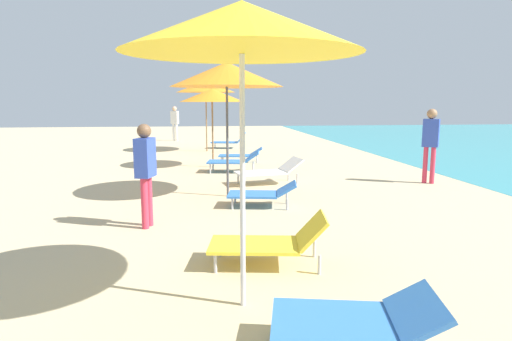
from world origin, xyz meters
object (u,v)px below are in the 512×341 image
at_px(lounger_farthest_shoreside, 230,141).
at_px(person_walking_near, 145,165).
at_px(lounger_fourth_inland, 263,193).
at_px(umbrella_farthest, 206,87).
at_px(umbrella_fourth, 227,75).
at_px(umbrella_third, 242,28).
at_px(person_walking_mid, 175,120).
at_px(umbrella_fifth, 212,95).
at_px(lounger_fourth_shoreside, 270,171).
at_px(lounger_fifth_shoreside, 241,155).
at_px(person_walking_far, 431,138).
at_px(lounger_third_inland, 356,320).
at_px(lounger_third_shoreside, 271,241).
at_px(lounger_fifth_inland, 234,160).

distance_m(lounger_farthest_shoreside, person_walking_near, 11.80).
distance_m(lounger_fourth_inland, umbrella_farthest, 9.82).
bearing_deg(umbrella_fourth, umbrella_third, -91.51).
height_order(lounger_farthest_shoreside, person_walking_mid, person_walking_mid).
bearing_deg(umbrella_fifth, lounger_fourth_inland, -81.03).
bearing_deg(lounger_fourth_shoreside, lounger_fifth_shoreside, -94.95).
bearing_deg(lounger_fourth_inland, umbrella_farthest, -74.23).
xyz_separation_m(lounger_farthest_shoreside, person_walking_far, (4.28, -8.61, 0.79)).
bearing_deg(lounger_farthest_shoreside, lounger_fourth_shoreside, 103.87).
bearing_deg(umbrella_third, person_walking_far, 49.22).
bearing_deg(umbrella_third, umbrella_fifth, 90.51).
bearing_deg(lounger_fourth_inland, person_walking_mid, -70.16).
relative_size(lounger_third_inland, person_walking_near, 0.85).
relative_size(lounger_third_shoreside, umbrella_fifth, 0.61).
bearing_deg(lounger_fifth_shoreside, lounger_fourth_inland, 97.38).
relative_size(lounger_fourth_shoreside, lounger_fourth_inland, 1.22).
bearing_deg(lounger_third_shoreside, umbrella_farthest, -78.42).
relative_size(lounger_fourth_shoreside, lounger_fifth_shoreside, 1.11).
height_order(lounger_fourth_inland, lounger_fifth_inland, lounger_fifth_inland).
bearing_deg(umbrella_third, person_walking_mid, 95.54).
xyz_separation_m(umbrella_farthest, person_walking_near, (-1.02, -10.63, -1.56)).
distance_m(person_walking_near, person_walking_far, 6.96).
distance_m(lounger_fourth_shoreside, lounger_farthest_shoreside, 8.24).
bearing_deg(lounger_third_inland, person_walking_far, -110.41).
bearing_deg(umbrella_third, lounger_third_shoreside, 66.95).
bearing_deg(lounger_fifth_inland, person_walking_near, 80.30).
distance_m(umbrella_farthest, person_walking_near, 10.79).
height_order(lounger_third_shoreside, person_walking_near, person_walking_near).
distance_m(lounger_fifth_shoreside, umbrella_farthest, 4.21).
bearing_deg(umbrella_third, person_walking_near, 113.85).
bearing_deg(lounger_fourth_shoreside, lounger_farthest_shoreside, -96.90).
bearing_deg(umbrella_farthest, lounger_fifth_inland, -82.35).
bearing_deg(person_walking_near, umbrella_farthest, 99.86).
distance_m(lounger_third_shoreside, lounger_fifth_shoreside, 9.10).
xyz_separation_m(lounger_farthest_shoreside, person_walking_mid, (-2.54, 4.01, 0.75)).
height_order(lounger_fourth_inland, person_walking_near, person_walking_near).
bearing_deg(umbrella_farthest, umbrella_third, -89.01).
height_order(lounger_fourth_inland, lounger_fifth_shoreside, lounger_fifth_shoreside).
bearing_deg(lounger_farthest_shoreside, lounger_third_shoreside, 99.32).
distance_m(lounger_third_inland, lounger_fifth_inland, 9.05).
xyz_separation_m(lounger_fifth_shoreside, lounger_farthest_shoreside, (-0.11, 4.33, 0.06)).
bearing_deg(lounger_fifth_shoreside, lounger_fifth_inland, 88.13).
bearing_deg(lounger_fourth_inland, umbrella_third, 89.46).
distance_m(umbrella_third, person_walking_near, 3.49).
relative_size(lounger_third_inland, lounger_farthest_shoreside, 0.90).
xyz_separation_m(umbrella_third, person_walking_near, (-1.25, 2.83, -1.61)).
bearing_deg(umbrella_farthest, umbrella_fourth, -87.55).
distance_m(umbrella_fifth, person_walking_mid, 9.54).
relative_size(umbrella_fourth, umbrella_fifth, 1.17).
distance_m(lounger_third_inland, lounger_fourth_inland, 4.91).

